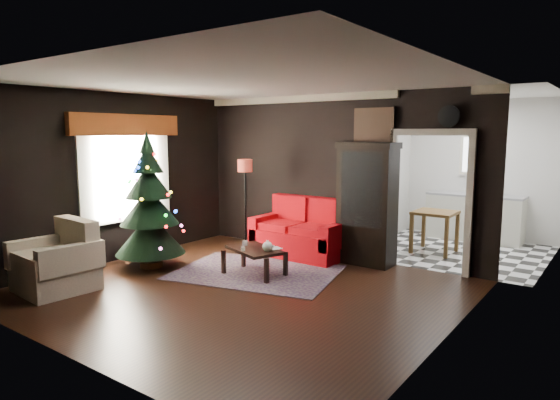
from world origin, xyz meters
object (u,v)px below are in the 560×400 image
Objects in this scene: coffee_table at (254,261)px; kitchen_table at (434,232)px; teapot at (268,246)px; curio_cabinet at (367,207)px; christmas_tree at (149,202)px; armchair at (55,257)px; loveseat at (300,228)px; floor_lamp at (245,206)px; wall_clock at (449,116)px.

kitchen_table is (1.71, 3.03, 0.16)m from coffee_table.
coffee_table is 5.19× the size of teapot.
christmas_tree is at bearing -140.23° from curio_cabinet.
armchair reaches higher than coffee_table.
armchair is 6.22m from kitchen_table.
christmas_tree is at bearing -127.27° from loveseat.
armchair is at bearing -101.16° from floor_lamp.
christmas_tree is 2.79× the size of kitchen_table.
coffee_table is (-1.06, -1.60, -0.74)m from curio_cabinet.
coffee_table is (1.74, 2.15, -0.25)m from armchair.
curio_cabinet is 4.71m from armchair.
wall_clock is (3.88, 2.41, 1.33)m from christmas_tree.
curio_cabinet reaches higher than teapot.
loveseat is 1.41m from coffee_table.
floor_lamp is 3.33m from armchair.
floor_lamp is 3.44m from kitchen_table.
curio_cabinet reaches higher than coffee_table.
loveseat is 1.48m from teapot.
teapot reaches higher than coffee_table.
teapot is (0.29, -0.05, 0.28)m from coffee_table.
coffee_table is at bearing 55.63° from armchair.
teapot is at bearing -9.76° from coffee_table.
christmas_tree is at bearing -158.62° from coffee_table.
loveseat is 2.27× the size of kitchen_table.
christmas_tree reaches higher than teapot.
floor_lamp is at bearing -168.58° from wall_clock.
wall_clock is at bearing -66.25° from kitchen_table.
christmas_tree reaches higher than curio_cabinet.
armchair reaches higher than kitchen_table.
floor_lamp is 2.24× the size of kitchen_table.
christmas_tree reaches higher than loveseat.
coffee_table is (1.62, 0.63, -0.84)m from christmas_tree.
kitchen_table is at bearing 60.90° from armchair.
kitchen_table is (0.65, 1.43, -0.57)m from curio_cabinet.
christmas_tree is at bearing 89.97° from armchair.
kitchen_table is at bearing 65.56° from curio_cabinet.
christmas_tree is (-1.53, -2.01, 0.55)m from loveseat.
floor_lamp is at bearing -167.00° from curio_cabinet.
curio_cabinet is 0.91× the size of christmas_tree.
kitchen_table is at bearing 42.51° from loveseat.
armchair is 2.78m from coffee_table.
loveseat is 3.90m from armchair.
loveseat is 1.76× the size of armchair.
kitchen_table is at bearing 113.75° from wall_clock.
curio_cabinet is 1.88m from wall_clock.
wall_clock is 0.43× the size of kitchen_table.
loveseat reaches higher than coffee_table.
loveseat is at bearing 15.43° from floor_lamp.
loveseat reaches higher than teapot.
wall_clock is at bearing 11.42° from floor_lamp.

